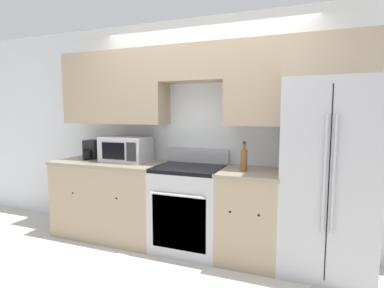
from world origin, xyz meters
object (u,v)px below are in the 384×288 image
Objects in this scene: refrigerator at (326,176)px; microwave at (126,149)px; bottle at (244,159)px; oven_range at (189,207)px.

microwave is at bearing -179.67° from refrigerator.
refrigerator reaches higher than bottle.
oven_range is 0.60× the size of refrigerator.
microwave is at bearing 176.12° from bottle.
bottle is (-0.76, -0.11, 0.14)m from refrigerator.
microwave is (-0.84, 0.05, 0.61)m from oven_range.
oven_range is at bearing -3.73° from microwave.
microwave is 1.81× the size of bottle.
bottle is at bearing -171.75° from refrigerator.
bottle is (1.45, -0.10, -0.03)m from microwave.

